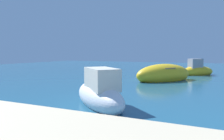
% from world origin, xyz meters
% --- Properties ---
extents(moored_boat_0, '(3.37, 3.16, 1.83)m').
position_xyz_m(moored_boat_0, '(-6.37, 14.83, 0.43)').
color(moored_boat_0, gold).
rests_on(moored_boat_0, ground).
extents(moored_boat_2, '(4.53, 4.99, 1.67)m').
position_xyz_m(moored_boat_2, '(-8.55, 9.34, 0.46)').
color(moored_boat_2, gold).
rests_on(moored_boat_2, ground).
extents(moored_boat_6, '(3.87, 3.69, 1.82)m').
position_xyz_m(moored_boat_6, '(-9.56, 0.61, 0.47)').
color(moored_boat_6, white).
rests_on(moored_boat_6, ground).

